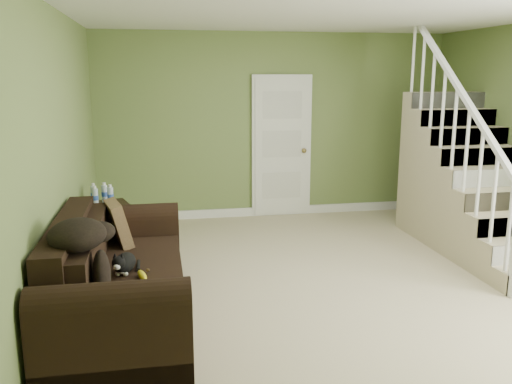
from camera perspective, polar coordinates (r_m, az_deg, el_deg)
name	(u,v)px	position (r m, az deg, el deg)	size (l,w,h in m)	color
floor	(332,283)	(5.48, 8.01, -9.51)	(5.00, 5.50, 0.01)	tan
ceiling	(341,8)	(5.12, 8.92, 18.61)	(5.00, 5.50, 0.01)	white
wall_back	(274,126)	(7.78, 1.93, 6.96)	(5.00, 0.04, 2.60)	olive
wall_left	(57,161)	(4.95, -20.21, 3.12)	(0.04, 5.50, 2.60)	olive
baseboard_back	(274,211)	(7.96, 1.92, -1.98)	(5.00, 0.04, 0.12)	white
baseboard_left	(71,296)	(5.27, -18.87, -10.28)	(0.04, 5.50, 0.12)	white
door	(282,147)	(7.79, 2.71, 4.78)	(0.86, 0.12, 2.02)	white
staircase	(468,192)	(6.97, 21.39, 0.00)	(1.00, 2.51, 2.82)	tan
sofa	(116,287)	(4.58, -14.52, -9.62)	(0.99, 2.30, 0.91)	black
side_table	(106,232)	(6.22, -15.52, -4.03)	(0.65, 0.65, 0.85)	black
cat	(125,263)	(4.41, -13.64, -7.31)	(0.22, 0.43, 0.20)	black
banana	(142,275)	(4.27, -11.90, -8.59)	(0.06, 0.20, 0.06)	gold
throw_pillow	(119,223)	(5.11, -14.23, -3.21)	(0.10, 0.41, 0.41)	#462B1C
throw_blanket	(77,235)	(3.94, -18.31, -4.29)	(0.39, 0.51, 0.21)	black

